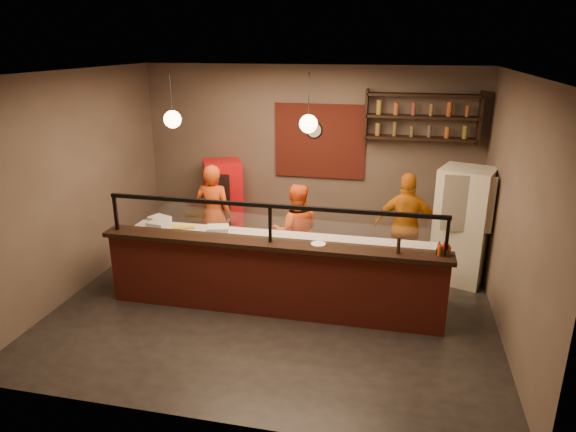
% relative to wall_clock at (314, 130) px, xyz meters
% --- Properties ---
extents(floor, '(6.00, 6.00, 0.00)m').
position_rel_wall_clock_xyz_m(floor, '(-0.10, -2.46, -2.10)').
color(floor, black).
rests_on(floor, ground).
extents(ceiling, '(6.00, 6.00, 0.00)m').
position_rel_wall_clock_xyz_m(ceiling, '(-0.10, -2.46, 1.10)').
color(ceiling, '#342C28').
rests_on(ceiling, wall_back).
extents(wall_back, '(6.00, 0.00, 6.00)m').
position_rel_wall_clock_xyz_m(wall_back, '(-0.10, 0.04, -0.50)').
color(wall_back, '#695C4D').
rests_on(wall_back, floor).
extents(wall_left, '(0.00, 5.00, 5.00)m').
position_rel_wall_clock_xyz_m(wall_left, '(-3.10, -2.46, -0.50)').
color(wall_left, '#695C4D').
rests_on(wall_left, floor).
extents(wall_right, '(0.00, 5.00, 5.00)m').
position_rel_wall_clock_xyz_m(wall_right, '(2.90, -2.46, -0.50)').
color(wall_right, '#695C4D').
rests_on(wall_right, floor).
extents(wall_front, '(6.00, 0.00, 6.00)m').
position_rel_wall_clock_xyz_m(wall_front, '(-0.10, -4.96, -0.50)').
color(wall_front, '#695C4D').
rests_on(wall_front, floor).
extents(brick_patch, '(1.60, 0.04, 1.30)m').
position_rel_wall_clock_xyz_m(brick_patch, '(0.10, 0.01, -0.20)').
color(brick_patch, maroon).
rests_on(brick_patch, wall_back).
extents(service_counter, '(4.60, 0.25, 1.00)m').
position_rel_wall_clock_xyz_m(service_counter, '(-0.10, -2.76, -1.60)').
color(service_counter, maroon).
rests_on(service_counter, floor).
extents(counter_ledge, '(4.70, 0.37, 0.06)m').
position_rel_wall_clock_xyz_m(counter_ledge, '(-0.10, -2.76, -1.07)').
color(counter_ledge, black).
rests_on(counter_ledge, service_counter).
extents(worktop_cabinet, '(4.60, 0.75, 0.85)m').
position_rel_wall_clock_xyz_m(worktop_cabinet, '(-0.10, -2.26, -1.68)').
color(worktop_cabinet, gray).
rests_on(worktop_cabinet, floor).
extents(worktop, '(4.60, 0.75, 0.05)m').
position_rel_wall_clock_xyz_m(worktop, '(-0.10, -2.26, -1.23)').
color(worktop, silver).
rests_on(worktop, worktop_cabinet).
extents(sneeze_guard, '(4.50, 0.05, 0.52)m').
position_rel_wall_clock_xyz_m(sneeze_guard, '(-0.10, -2.76, -0.73)').
color(sneeze_guard, white).
rests_on(sneeze_guard, counter_ledge).
extents(wall_shelving, '(1.84, 0.28, 0.85)m').
position_rel_wall_clock_xyz_m(wall_shelving, '(1.80, -0.14, 0.30)').
color(wall_shelving, black).
rests_on(wall_shelving, wall_back).
extents(wall_clock, '(0.30, 0.04, 0.30)m').
position_rel_wall_clock_xyz_m(wall_clock, '(0.00, 0.00, 0.00)').
color(wall_clock, black).
rests_on(wall_clock, wall_back).
extents(pendant_left, '(0.24, 0.24, 0.77)m').
position_rel_wall_clock_xyz_m(pendant_left, '(-1.60, -2.26, 0.45)').
color(pendant_left, black).
rests_on(pendant_left, ceiling).
extents(pendant_right, '(0.24, 0.24, 0.77)m').
position_rel_wall_clock_xyz_m(pendant_right, '(0.30, -2.26, 0.45)').
color(pendant_right, black).
rests_on(pendant_right, ceiling).
extents(cook_left, '(0.63, 0.42, 1.70)m').
position_rel_wall_clock_xyz_m(cook_left, '(-1.45, -1.27, -1.25)').
color(cook_left, '#CA4513').
rests_on(cook_left, floor).
extents(cook_mid, '(0.86, 0.73, 1.53)m').
position_rel_wall_clock_xyz_m(cook_mid, '(-0.00, -1.54, -1.34)').
color(cook_mid, '#EC5216').
rests_on(cook_mid, floor).
extents(cook_right, '(1.01, 0.44, 1.70)m').
position_rel_wall_clock_xyz_m(cook_right, '(1.67, -1.18, -1.25)').
color(cook_right, '#CA7113').
rests_on(cook_right, floor).
extents(fridge, '(0.93, 0.90, 1.79)m').
position_rel_wall_clock_xyz_m(fridge, '(2.50, -1.07, -1.20)').
color(fridge, beige).
rests_on(fridge, floor).
extents(red_cooler, '(0.85, 0.83, 1.54)m').
position_rel_wall_clock_xyz_m(red_cooler, '(-1.61, -0.31, -1.33)').
color(red_cooler, red).
rests_on(red_cooler, floor).
extents(pizza_dough, '(0.53, 0.53, 0.01)m').
position_rel_wall_clock_xyz_m(pizza_dough, '(-0.37, -2.16, -1.19)').
color(pizza_dough, beige).
rests_on(pizza_dough, worktop).
extents(prep_tub_a, '(0.33, 0.28, 0.14)m').
position_rel_wall_clock_xyz_m(prep_tub_a, '(-1.92, -2.30, -1.13)').
color(prep_tub_a, silver).
rests_on(prep_tub_a, worktop).
extents(prep_tub_b, '(0.35, 0.32, 0.14)m').
position_rel_wall_clock_xyz_m(prep_tub_b, '(-2.01, -2.08, -1.13)').
color(prep_tub_b, silver).
rests_on(prep_tub_b, worktop).
extents(prep_tub_c, '(0.36, 0.32, 0.15)m').
position_rel_wall_clock_xyz_m(prep_tub_c, '(-0.99, -2.33, -1.12)').
color(prep_tub_c, white).
rests_on(prep_tub_c, worktop).
extents(rolling_pin, '(0.37, 0.17, 0.06)m').
position_rel_wall_clock_xyz_m(rolling_pin, '(-1.62, -2.14, -1.17)').
color(rolling_pin, yellow).
rests_on(rolling_pin, worktop).
extents(condiment_caddy, '(0.19, 0.16, 0.09)m').
position_rel_wall_clock_xyz_m(condiment_caddy, '(2.10, -2.71, -1.00)').
color(condiment_caddy, black).
rests_on(condiment_caddy, counter_ledge).
extents(pepper_mill, '(0.06, 0.06, 0.21)m').
position_rel_wall_clock_xyz_m(pepper_mill, '(1.55, -2.79, -0.93)').
color(pepper_mill, black).
rests_on(pepper_mill, counter_ledge).
extents(small_plate, '(0.22, 0.22, 0.01)m').
position_rel_wall_clock_xyz_m(small_plate, '(0.53, -2.71, -1.03)').
color(small_plate, white).
rests_on(small_plate, counter_ledge).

